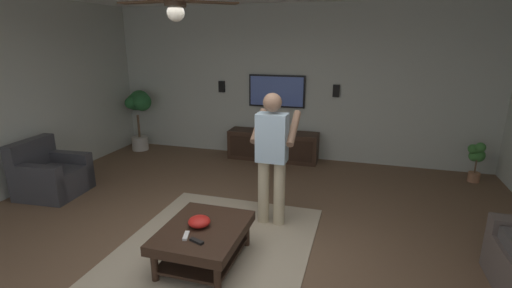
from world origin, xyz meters
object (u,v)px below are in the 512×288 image
Objects in this scene: person_standing at (272,152)px; wall_speaker_right at (222,87)px; wall_speaker_left at (336,91)px; bowl at (199,221)px; vase_round at (263,125)px; armchair at (51,176)px; tv at (277,91)px; ceiling_fan at (175,4)px; remote_black at (197,241)px; potted_plant_tall at (139,108)px; coffee_table at (204,236)px; potted_plant_short at (476,157)px; remote_white at (186,236)px; media_console at (273,146)px.

person_standing is 7.45× the size of wall_speaker_right.
bowl is at bearing 164.84° from wall_speaker_left.
wall_speaker_right reaches higher than vase_round.
armchair is 3.64m from vase_round.
ceiling_fan is (-3.57, 0.11, 1.25)m from tv.
person_standing reaches higher than remote_black.
potted_plant_tall is 8.23× the size of remote_black.
coffee_table is at bearing -22.61° from armchair.
person_standing is at bearing -87.53° from remote_black.
potted_plant_short is 3.06× the size of wall_speaker_left.
bowl is 3.94m from wall_speaker_left.
ceiling_fan is (0.13, 0.21, 2.08)m from bowl.
person_standing is at bearing -3.14° from armchair.
coffee_table is 4.40× the size of bowl.
wall_speaker_left is at bearing -90.00° from wall_speaker_right.
armchair is 3.05m from coffee_table.
wall_speaker_left is 3.97m from ceiling_fan.
wall_speaker_left is at bearing -84.38° from potted_plant_tall.
remote_black is (-3.99, -0.20, -0.87)m from tv.
ceiling_fan is at bearing -178.39° from vase_round.
vase_round is at bearing 87.15° from potted_plant_short.
ceiling_fan is (-3.20, -2.68, 1.64)m from potted_plant_tall.
coffee_table is 2.25m from ceiling_fan.
remote_black is (-1.23, -2.96, 0.13)m from armchair.
wall_speaker_left reaches higher than bowl.
remote_white is at bearing -26.96° from armchair.
bowl is at bearing -175.08° from vase_round.
media_console is 2.60m from person_standing.
coffee_table is 0.31m from remote_black.
remote_black is (-3.75, -0.20, 0.14)m from media_console.
tv is 3.79m from bowl.
wall_speaker_left is (0.25, -1.10, 1.05)m from media_console.
person_standing is 1.33× the size of potted_plant_tall.
person_standing reaches higher than potted_plant_short.
wall_speaker_right reaches higher than bowl.
ceiling_fan is at bearing 9.61° from remote_white.
vase_round is 0.19× the size of ceiling_fan.
media_console is 1.38× the size of potted_plant_tall.
ceiling_fan reaches higher than wall_speaker_left.
wall_speaker_right is at bearing 18.73° from coffee_table.
person_standing is at bearing 169.36° from wall_speaker_left.
vase_round reaches higher than remote_white.
ceiling_fan is at bearing -34.12° from remote_black.
remote_black is at bearing -173.86° from vase_round.
potted_plant_short is at bearing 83.71° from tv.
potted_plant_short is at bearing -112.27° from remote_black.
armchair reaches higher than coffee_table.
remote_black is (-0.28, -0.06, 0.12)m from coffee_table.
potted_plant_tall is 4.43m from bowl.
coffee_table is at bearing -119.35° from ceiling_fan.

